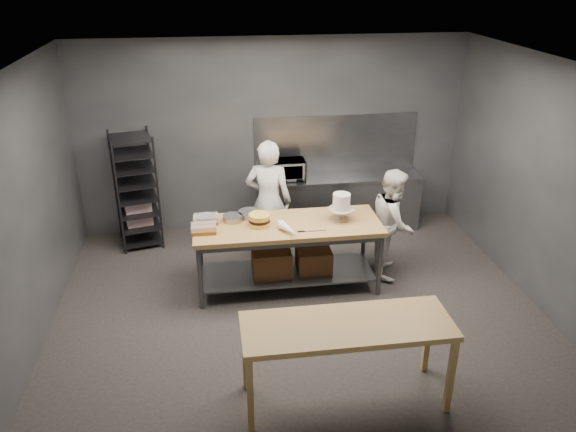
{
  "coord_description": "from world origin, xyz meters",
  "views": [
    {
      "loc": [
        -0.97,
        -5.89,
        4.01
      ],
      "look_at": [
        -0.05,
        0.48,
        1.05
      ],
      "focal_mm": 35.0,
      "sensor_mm": 36.0,
      "label": 1
    }
  ],
  "objects_px": {
    "chef_right": "(393,223)",
    "microwave": "(287,170)",
    "frosted_cake_stand": "(341,204)",
    "layer_cake": "(260,220)",
    "near_counter": "(347,331)",
    "chef_behind": "(269,201)",
    "work_table": "(288,248)",
    "speed_rack": "(136,191)"
  },
  "relations": [
    {
      "from": "near_counter",
      "to": "chef_behind",
      "type": "height_order",
      "value": "chef_behind"
    },
    {
      "from": "near_counter",
      "to": "chef_behind",
      "type": "relative_size",
      "value": 1.12
    },
    {
      "from": "layer_cake",
      "to": "frosted_cake_stand",
      "type": "bearing_deg",
      "value": 1.48
    },
    {
      "from": "work_table",
      "to": "layer_cake",
      "type": "bearing_deg",
      "value": -179.13
    },
    {
      "from": "microwave",
      "to": "layer_cake",
      "type": "distance_m",
      "value": 1.76
    },
    {
      "from": "chef_right",
      "to": "speed_rack",
      "type": "bearing_deg",
      "value": 86.48
    },
    {
      "from": "microwave",
      "to": "near_counter",
      "type": "bearing_deg",
      "value": -89.66
    },
    {
      "from": "work_table",
      "to": "frosted_cake_stand",
      "type": "bearing_deg",
      "value": 1.8
    },
    {
      "from": "speed_rack",
      "to": "chef_right",
      "type": "relative_size",
      "value": 1.16
    },
    {
      "from": "work_table",
      "to": "near_counter",
      "type": "height_order",
      "value": "work_table"
    },
    {
      "from": "microwave",
      "to": "frosted_cake_stand",
      "type": "xyz_separation_m",
      "value": [
        0.47,
        -1.63,
        0.09
      ]
    },
    {
      "from": "work_table",
      "to": "chef_behind",
      "type": "distance_m",
      "value": 0.9
    },
    {
      "from": "chef_behind",
      "to": "frosted_cake_stand",
      "type": "bearing_deg",
      "value": 152.55
    },
    {
      "from": "near_counter",
      "to": "microwave",
      "type": "xyz_separation_m",
      "value": [
        -0.02,
        3.85,
        0.24
      ]
    },
    {
      "from": "chef_behind",
      "to": "microwave",
      "type": "xyz_separation_m",
      "value": [
        0.38,
        0.83,
        0.16
      ]
    },
    {
      "from": "work_table",
      "to": "frosted_cake_stand",
      "type": "xyz_separation_m",
      "value": [
        0.69,
        0.02,
        0.57
      ]
    },
    {
      "from": "chef_right",
      "to": "frosted_cake_stand",
      "type": "bearing_deg",
      "value": 119.38
    },
    {
      "from": "work_table",
      "to": "speed_rack",
      "type": "bearing_deg",
      "value": 142.74
    },
    {
      "from": "microwave",
      "to": "layer_cake",
      "type": "height_order",
      "value": "microwave"
    },
    {
      "from": "chef_behind",
      "to": "microwave",
      "type": "height_order",
      "value": "chef_behind"
    },
    {
      "from": "near_counter",
      "to": "speed_rack",
      "type": "xyz_separation_m",
      "value": [
        -2.31,
        3.77,
        0.04
      ]
    },
    {
      "from": "speed_rack",
      "to": "chef_right",
      "type": "bearing_deg",
      "value": -21.64
    },
    {
      "from": "work_table",
      "to": "speed_rack",
      "type": "relative_size",
      "value": 1.37
    },
    {
      "from": "chef_right",
      "to": "microwave",
      "type": "xyz_separation_m",
      "value": [
        -1.23,
        1.48,
        0.3
      ]
    },
    {
      "from": "chef_behind",
      "to": "frosted_cake_stand",
      "type": "xyz_separation_m",
      "value": [
        0.86,
        -0.8,
        0.25
      ]
    },
    {
      "from": "speed_rack",
      "to": "layer_cake",
      "type": "relative_size",
      "value": 6.42
    },
    {
      "from": "layer_cake",
      "to": "speed_rack",
      "type": "bearing_deg",
      "value": 137.1
    },
    {
      "from": "chef_right",
      "to": "microwave",
      "type": "height_order",
      "value": "chef_right"
    },
    {
      "from": "frosted_cake_stand",
      "to": "speed_rack",
      "type": "bearing_deg",
      "value": 150.68
    },
    {
      "from": "frosted_cake_stand",
      "to": "chef_right",
      "type": "bearing_deg",
      "value": 11.26
    },
    {
      "from": "frosted_cake_stand",
      "to": "layer_cake",
      "type": "bearing_deg",
      "value": -178.52
    },
    {
      "from": "chef_behind",
      "to": "frosted_cake_stand",
      "type": "distance_m",
      "value": 1.2
    },
    {
      "from": "speed_rack",
      "to": "chef_behind",
      "type": "height_order",
      "value": "chef_behind"
    },
    {
      "from": "speed_rack",
      "to": "microwave",
      "type": "xyz_separation_m",
      "value": [
        2.29,
        0.08,
        0.19
      ]
    },
    {
      "from": "chef_behind",
      "to": "microwave",
      "type": "distance_m",
      "value": 0.93
    },
    {
      "from": "frosted_cake_stand",
      "to": "microwave",
      "type": "bearing_deg",
      "value": 106.16
    },
    {
      "from": "work_table",
      "to": "chef_right",
      "type": "xyz_separation_m",
      "value": [
        1.46,
        0.17,
        0.18
      ]
    },
    {
      "from": "chef_right",
      "to": "microwave",
      "type": "bearing_deg",
      "value": 58.02
    },
    {
      "from": "chef_behind",
      "to": "microwave",
      "type": "bearing_deg",
      "value": -99.25
    },
    {
      "from": "speed_rack",
      "to": "frosted_cake_stand",
      "type": "distance_m",
      "value": 3.18
    },
    {
      "from": "speed_rack",
      "to": "frosted_cake_stand",
      "type": "bearing_deg",
      "value": -29.32
    },
    {
      "from": "near_counter",
      "to": "chef_right",
      "type": "xyz_separation_m",
      "value": [
        1.21,
        2.37,
        -0.06
      ]
    }
  ]
}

